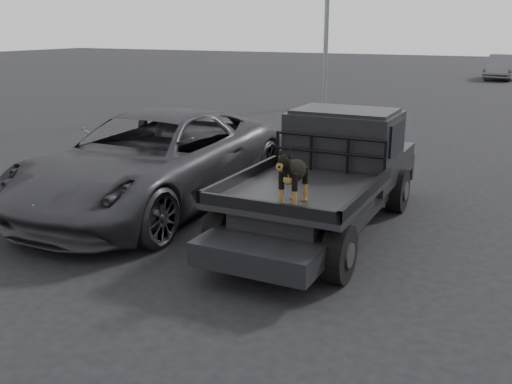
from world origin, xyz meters
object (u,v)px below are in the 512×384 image
at_px(dog, 294,176).
at_px(distant_car_a, 502,67).
at_px(parked_suv, 152,160).
at_px(flatbed_ute, 323,203).

distance_m(dog, distant_car_a, 31.70).
relative_size(dog, distant_car_a, 0.17).
height_order(dog, parked_suv, same).
bearing_deg(dog, distant_car_a, 89.26).
bearing_deg(flatbed_ute, distant_car_a, 88.92).
bearing_deg(distant_car_a, dog, -87.83).
distance_m(flatbed_ute, distant_car_a, 30.09).
relative_size(parked_suv, distant_car_a, 1.35).
relative_size(flatbed_ute, distant_car_a, 1.22).
bearing_deg(parked_suv, dog, -25.87).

